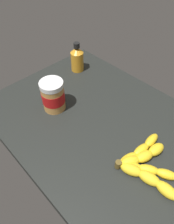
{
  "coord_description": "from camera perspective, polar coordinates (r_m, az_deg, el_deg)",
  "views": [
    {
      "loc": [
        -34.24,
        38.74,
        59.14
      ],
      "look_at": [
        2.72,
        3.13,
        3.88
      ],
      "focal_mm": 31.44,
      "sensor_mm": 36.0,
      "label": 1
    }
  ],
  "objects": [
    {
      "name": "ground_plane",
      "position": [
        0.8,
        2.96,
        -2.88
      ],
      "size": [
        86.15,
        65.4,
        4.56
      ],
      "primitive_type": "cube",
      "color": "black"
    },
    {
      "name": "banana_bunch",
      "position": [
        0.68,
        16.51,
        -14.26
      ],
      "size": [
        20.07,
        20.81,
        3.66
      ],
      "color": "yellow",
      "rests_on": "ground_plane"
    },
    {
      "name": "peanut_butter_jar",
      "position": [
        0.79,
        -9.82,
        4.69
      ],
      "size": [
        9.22,
        9.22,
        13.21
      ],
      "color": "#BF8442",
      "rests_on": "ground_plane"
    },
    {
      "name": "honey_bottle",
      "position": [
        1.0,
        -2.88,
        15.27
      ],
      "size": [
        6.29,
        6.29,
        14.68
      ],
      "color": "orange",
      "rests_on": "ground_plane"
    }
  ]
}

